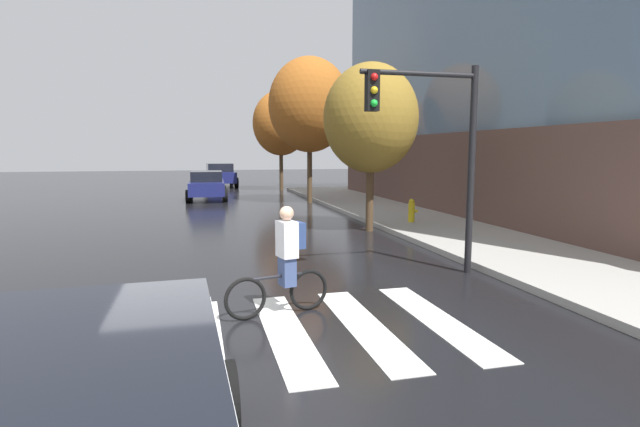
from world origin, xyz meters
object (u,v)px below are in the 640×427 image
(traffic_light_near, at_px, (435,134))
(street_tree_far, at_px, (281,123))
(cyclist, at_px, (285,261))
(street_tree_near, at_px, (371,118))
(sedan_mid, at_px, (207,185))
(sedan_far, at_px, (220,175))
(fire_hydrant, at_px, (412,211))
(street_tree_mid, at_px, (309,105))

(traffic_light_near, height_order, street_tree_far, street_tree_far)
(cyclist, xyz_separation_m, street_tree_near, (4.00, 7.21, 2.68))
(traffic_light_near, relative_size, street_tree_far, 0.66)
(sedan_mid, xyz_separation_m, sedan_far, (1.10, 9.46, 0.09))
(sedan_mid, xyz_separation_m, street_tree_far, (4.78, 5.01, 3.50))
(traffic_light_near, xyz_separation_m, street_tree_near, (0.69, 5.59, 0.66))
(traffic_light_near, bearing_deg, street_tree_near, 82.98)
(fire_hydrant, bearing_deg, street_tree_far, 95.99)
(sedan_mid, bearing_deg, fire_hydrant, -59.61)
(sedan_mid, bearing_deg, street_tree_near, -67.63)
(fire_hydrant, bearing_deg, cyclist, -126.28)
(traffic_light_near, bearing_deg, sedan_far, 96.38)
(street_tree_near, bearing_deg, street_tree_far, 89.93)
(street_tree_near, bearing_deg, street_tree_mid, 89.65)
(sedan_mid, height_order, cyclist, cyclist)
(traffic_light_near, relative_size, fire_hydrant, 5.38)
(sedan_mid, height_order, fire_hydrant, sedan_mid)
(street_tree_mid, bearing_deg, cyclist, -104.34)
(sedan_mid, bearing_deg, traffic_light_near, -76.65)
(cyclist, bearing_deg, sedan_far, 89.33)
(street_tree_mid, xyz_separation_m, street_tree_far, (-0.03, 7.95, -0.43))
(street_tree_far, bearing_deg, traffic_light_near, -91.83)
(traffic_light_near, bearing_deg, cyclist, -153.93)
(traffic_light_near, relative_size, street_tree_near, 0.80)
(traffic_light_near, xyz_separation_m, street_tree_far, (0.71, 22.18, 1.41))
(street_tree_far, bearing_deg, street_tree_mid, -89.76)
(street_tree_far, bearing_deg, street_tree_near, -90.07)
(street_tree_near, distance_m, street_tree_far, 16.61)
(sedan_far, height_order, street_tree_far, street_tree_far)
(street_tree_far, bearing_deg, sedan_mid, -133.69)
(sedan_mid, bearing_deg, street_tree_far, 46.31)
(fire_hydrant, bearing_deg, traffic_light_near, -111.25)
(sedan_far, distance_m, cyclist, 28.26)
(sedan_far, relative_size, street_tree_mid, 0.70)
(sedan_mid, relative_size, traffic_light_near, 1.04)
(street_tree_mid, height_order, street_tree_far, street_tree_mid)
(sedan_far, xyz_separation_m, fire_hydrant, (5.37, -20.49, -0.32))
(sedan_mid, height_order, street_tree_near, street_tree_near)
(fire_hydrant, bearing_deg, sedan_mid, 120.39)
(cyclist, xyz_separation_m, street_tree_far, (4.02, 23.80, 3.43))
(cyclist, relative_size, traffic_light_near, 0.40)
(cyclist, relative_size, street_tree_far, 0.27)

